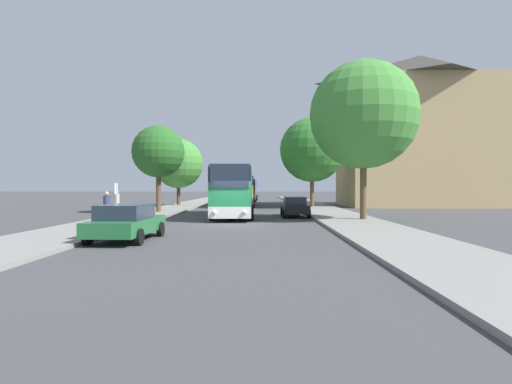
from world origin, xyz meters
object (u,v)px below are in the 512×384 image
(parked_car_right_near, at_px, (295,206))
(bus_stop_sign, at_px, (116,198))
(parked_car_left_curb, at_px, (127,222))
(bus_middle, at_px, (242,190))
(tree_left_near, at_px, (158,152))
(bus_rear, at_px, (248,189))
(pedestrian_waiting_near, at_px, (116,204))
(tree_right_mid, at_px, (364,115))
(tree_right_near, at_px, (312,150))
(tree_left_far, at_px, (178,164))
(pedestrian_waiting_far, at_px, (107,208))
(bus_front, at_px, (234,191))

(parked_car_right_near, xyz_separation_m, bus_stop_sign, (-10.41, -6.86, 0.81))
(parked_car_left_curb, bearing_deg, parked_car_right_near, 60.89)
(bus_middle, relative_size, tree_left_near, 1.70)
(bus_rear, relative_size, parked_car_left_curb, 2.38)
(pedestrian_waiting_near, bearing_deg, tree_right_mid, 160.99)
(bus_rear, height_order, parked_car_right_near, bus_rear)
(tree_right_near, bearing_deg, bus_middle, 151.00)
(parked_car_left_curb, height_order, tree_left_near, tree_left_near)
(bus_rear, distance_m, bus_stop_sign, 37.96)
(bus_rear, bearing_deg, tree_left_near, -102.06)
(tree_left_far, height_order, tree_right_mid, tree_right_mid)
(bus_middle, xyz_separation_m, bus_rear, (0.10, 14.99, -0.04))
(pedestrian_waiting_far, bearing_deg, bus_stop_sign, -94.69)
(parked_car_right_near, xyz_separation_m, pedestrian_waiting_far, (-10.64, -7.60, 0.29))
(bus_middle, relative_size, parked_car_left_curb, 2.67)
(bus_stop_sign, height_order, tree_right_near, tree_right_near)
(bus_front, relative_size, tree_left_far, 1.45)
(tree_left_far, bearing_deg, bus_rear, 64.80)
(tree_right_near, bearing_deg, parked_car_left_curb, -113.20)
(bus_rear, distance_m, tree_right_mid, 35.85)
(parked_car_left_curb, height_order, tree_right_near, tree_right_near)
(tree_left_near, bearing_deg, tree_left_far, 94.48)
(bus_stop_sign, relative_size, pedestrian_waiting_near, 1.25)
(bus_rear, height_order, pedestrian_waiting_far, bus_rear)
(tree_right_near, xyz_separation_m, tree_right_mid, (1.27, -15.44, 0.73))
(tree_right_near, relative_size, tree_right_mid, 0.92)
(parked_car_left_curb, bearing_deg, tree_right_near, 68.95)
(tree_left_near, relative_size, tree_left_far, 0.95)
(parked_car_left_curb, xyz_separation_m, tree_left_near, (-2.95, 16.17, 4.22))
(parked_car_right_near, height_order, pedestrian_waiting_far, pedestrian_waiting_far)
(bus_front, relative_size, pedestrian_waiting_near, 5.86)
(tree_right_mid, bearing_deg, bus_stop_sign, -168.15)
(tree_left_near, height_order, tree_right_mid, tree_right_mid)
(bus_middle, height_order, bus_rear, bus_middle)
(pedestrian_waiting_near, height_order, tree_left_far, tree_left_far)
(parked_car_right_near, distance_m, tree_left_near, 12.01)
(tree_right_mid, bearing_deg, bus_middle, 113.80)
(bus_front, xyz_separation_m, parked_car_left_curb, (-3.41, -12.71, -1.12))
(parked_car_right_near, relative_size, tree_left_near, 0.64)
(pedestrian_waiting_near, bearing_deg, parked_car_right_near, 179.92)
(parked_car_left_curb, relative_size, pedestrian_waiting_near, 2.43)
(pedestrian_waiting_near, relative_size, tree_right_near, 0.20)
(pedestrian_waiting_near, xyz_separation_m, pedestrian_waiting_far, (0.74, -3.42, -0.03))
(parked_car_right_near, height_order, bus_stop_sign, bus_stop_sign)
(parked_car_right_near, height_order, tree_right_mid, tree_right_mid)
(bus_middle, bearing_deg, tree_right_near, -30.46)
(bus_rear, xyz_separation_m, parked_car_right_near, (4.55, -30.64, -1.00))
(parked_car_right_near, distance_m, bus_stop_sign, 12.50)
(parked_car_left_curb, bearing_deg, tree_left_near, 102.49)
(parked_car_left_curb, relative_size, tree_left_far, 0.60)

